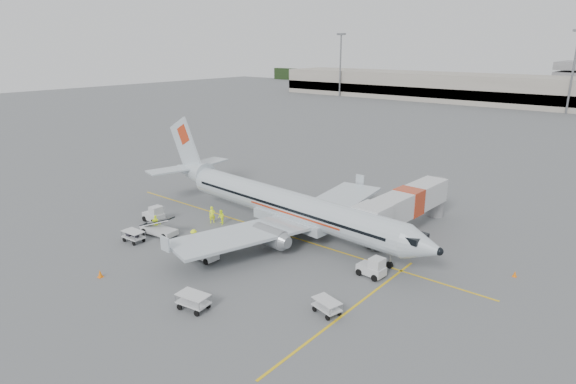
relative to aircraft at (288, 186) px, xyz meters
The scene contains 23 objects.
ground 5.07m from the aircraft, 139.62° to the right, with size 360.00×360.00×0.00m, color #56595B.
stripe_lead 5.06m from the aircraft, 139.62° to the right, with size 44.00×0.20×0.01m, color yellow.
stripe_cross 16.48m from the aircraft, 34.09° to the right, with size 0.20×20.00×0.01m, color yellow.
terminal_west 135.52m from the aircraft, 107.60° to the left, with size 110.00×22.00×9.00m, color gray, non-canonical shape.
mast_west 137.13m from the aircraft, 121.20° to the left, with size 3.20×1.20×22.00m, color slate, non-canonical shape.
mast_center 117.41m from the aircraft, 88.03° to the left, with size 3.20×1.20×22.00m, color slate, non-canonical shape.
aircraft is the anchor object (origin of this frame).
jet_bridge 12.43m from the aircraft, 40.12° to the left, with size 3.20×17.06×4.48m, color silver, non-canonical shape.
belt_loader 13.43m from the aircraft, 137.03° to the right, with size 5.01×1.88×2.72m, color silver, non-canonical shape.
tug_fore 12.60m from the aircraft, 15.68° to the right, with size 2.24×1.28×1.73m, color silver, non-canonical shape.
tug_mid 10.68m from the aircraft, 98.10° to the right, with size 2.23×1.27×1.72m, color silver, non-canonical shape.
tug_aft 15.37m from the aircraft, 152.69° to the right, with size 2.34×1.34×1.81m, color silver, non-canonical shape.
cart_loaded_a 8.94m from the aircraft, 108.70° to the right, with size 2.10×1.24×1.10m, color silver, non-canonical shape.
cart_loaded_b 15.79m from the aircraft, 130.93° to the right, with size 2.18×1.29×1.14m, color silver, non-canonical shape.
cart_empty_a 17.04m from the aircraft, 75.19° to the right, with size 2.34×1.38×1.22m, color silver, non-canonical shape.
cart_empty_b 16.43m from the aircraft, 40.79° to the right, with size 2.07×1.22×1.08m, color silver, non-canonical shape.
cone_nose 21.67m from the aircraft, 11.29° to the left, with size 0.33×0.33×0.53m, color orange.
cone_port 11.26m from the aircraft, 96.93° to the left, with size 0.35×0.35×0.57m, color orange.
cone_stbd 18.97m from the aircraft, 107.80° to the right, with size 0.41×0.41×0.67m, color orange.
crew_a 9.41m from the aircraft, 158.53° to the right, with size 0.67×0.44×1.84m, color #DFF819.
crew_b 8.52m from the aircraft, 158.21° to the right, with size 0.77×0.60×1.58m, color #DFF819.
crew_c 10.47m from the aircraft, 117.09° to the right, with size 1.15×0.66×1.78m, color #DFF819.
crew_d 14.09m from the aircraft, 141.51° to the right, with size 1.02×0.42×1.73m, color #DFF819.
Camera 1 is at (29.91, -34.63, 18.31)m, focal length 30.00 mm.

